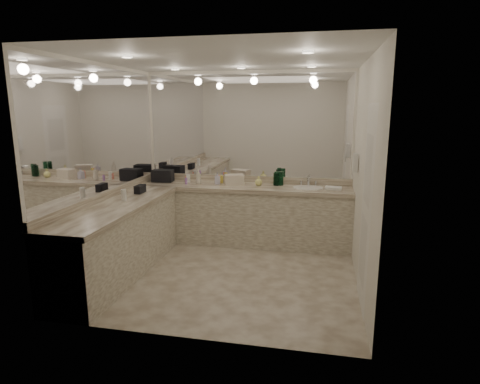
% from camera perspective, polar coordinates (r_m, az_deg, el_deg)
% --- Properties ---
extents(floor, '(3.20, 3.20, 0.00)m').
position_cam_1_polar(floor, '(5.20, -1.93, -11.39)').
color(floor, beige).
rests_on(floor, ground).
extents(ceiling, '(3.20, 3.20, 0.00)m').
position_cam_1_polar(ceiling, '(4.80, -2.16, 18.43)').
color(ceiling, white).
rests_on(ceiling, floor).
extents(wall_back, '(3.20, 0.02, 2.60)m').
position_cam_1_polar(wall_back, '(6.28, 1.14, 5.03)').
color(wall_back, silver).
rests_on(wall_back, floor).
extents(wall_left, '(0.02, 3.00, 2.60)m').
position_cam_1_polar(wall_left, '(5.43, -18.74, 3.29)').
color(wall_left, silver).
rests_on(wall_left, floor).
extents(wall_right, '(0.02, 3.00, 2.60)m').
position_cam_1_polar(wall_right, '(4.72, 17.20, 2.18)').
color(wall_right, silver).
rests_on(wall_right, floor).
extents(vanity_back_base, '(3.20, 0.60, 0.84)m').
position_cam_1_polar(vanity_back_base, '(6.16, 0.61, -3.45)').
color(vanity_back_base, beige).
rests_on(vanity_back_base, floor).
extents(vanity_back_top, '(3.20, 0.64, 0.06)m').
position_cam_1_polar(vanity_back_top, '(6.05, 0.60, 0.64)').
color(vanity_back_top, beige).
rests_on(vanity_back_top, vanity_back_base).
extents(vanity_left_base, '(0.60, 2.40, 0.84)m').
position_cam_1_polar(vanity_left_base, '(5.23, -16.86, -6.85)').
color(vanity_left_base, beige).
rests_on(vanity_left_base, floor).
extents(vanity_left_top, '(0.64, 2.42, 0.06)m').
position_cam_1_polar(vanity_left_top, '(5.10, -17.07, -2.06)').
color(vanity_left_top, beige).
rests_on(vanity_left_top, vanity_left_base).
extents(backsplash_back, '(3.20, 0.04, 0.10)m').
position_cam_1_polar(backsplash_back, '(6.32, 1.10, 1.86)').
color(backsplash_back, beige).
rests_on(backsplash_back, vanity_back_top).
extents(backsplash_left, '(0.04, 3.00, 0.10)m').
position_cam_1_polar(backsplash_left, '(5.48, -18.32, -0.34)').
color(backsplash_left, beige).
rests_on(backsplash_left, vanity_left_top).
extents(mirror_back, '(3.12, 0.01, 1.55)m').
position_cam_1_polar(mirror_back, '(6.23, 1.14, 9.36)').
color(mirror_back, white).
rests_on(mirror_back, wall_back).
extents(mirror_left, '(0.01, 2.92, 1.55)m').
position_cam_1_polar(mirror_left, '(5.37, -18.97, 8.29)').
color(mirror_left, white).
rests_on(mirror_left, wall_left).
extents(sink, '(0.44, 0.44, 0.03)m').
position_cam_1_polar(sink, '(5.96, 9.64, 0.53)').
color(sink, white).
rests_on(sink, vanity_back_top).
extents(faucet, '(0.24, 0.16, 0.14)m').
position_cam_1_polar(faucet, '(6.15, 9.73, 1.59)').
color(faucet, silver).
rests_on(faucet, vanity_back_top).
extents(wall_phone, '(0.06, 0.10, 0.24)m').
position_cam_1_polar(wall_phone, '(5.40, 16.06, 3.96)').
color(wall_phone, white).
rests_on(wall_phone, wall_right).
extents(door, '(0.02, 0.82, 2.10)m').
position_cam_1_polar(door, '(4.29, 17.46, -2.23)').
color(door, white).
rests_on(door, wall_right).
extents(black_toiletry_bag, '(0.34, 0.23, 0.18)m').
position_cam_1_polar(black_toiletry_bag, '(6.45, -10.93, 2.23)').
color(black_toiletry_bag, black).
rests_on(black_toiletry_bag, vanity_back_top).
extents(black_bag_spill, '(0.09, 0.20, 0.11)m').
position_cam_1_polar(black_bag_spill, '(5.67, -14.03, 0.35)').
color(black_bag_spill, black).
rests_on(black_bag_spill, vanity_left_top).
extents(cream_cosmetic_case, '(0.32, 0.26, 0.16)m').
position_cam_1_polar(cream_cosmetic_case, '(6.10, -0.83, 1.80)').
color(cream_cosmetic_case, beige).
rests_on(cream_cosmetic_case, vanity_back_top).
extents(hand_towel, '(0.25, 0.18, 0.04)m').
position_cam_1_polar(hand_towel, '(5.91, 13.13, 0.53)').
color(hand_towel, white).
rests_on(hand_towel, vanity_back_top).
extents(lotion_left, '(0.07, 0.07, 0.16)m').
position_cam_1_polar(lotion_left, '(5.25, -16.20, -0.40)').
color(lotion_left, white).
rests_on(lotion_left, vanity_left_top).
extents(soap_bottle_a, '(0.10, 0.10, 0.22)m').
position_cam_1_polar(soap_bottle_a, '(6.20, -5.92, 2.17)').
color(soap_bottle_a, beige).
rests_on(soap_bottle_a, vanity_back_top).
extents(soap_bottle_b, '(0.10, 0.10, 0.18)m').
position_cam_1_polar(soap_bottle_b, '(6.16, -3.24, 1.97)').
color(soap_bottle_b, silver).
rests_on(soap_bottle_b, vanity_back_top).
extents(soap_bottle_c, '(0.14, 0.14, 0.15)m').
position_cam_1_polar(soap_bottle_c, '(6.04, 2.66, 1.60)').
color(soap_bottle_c, '#DAD778').
rests_on(soap_bottle_c, vanity_back_top).
extents(green_bottle_0, '(0.07, 0.07, 0.19)m').
position_cam_1_polar(green_bottle_0, '(6.08, 5.10, 1.83)').
color(green_bottle_0, '#114C2A').
rests_on(green_bottle_0, vanity_back_top).
extents(green_bottle_1, '(0.07, 0.07, 0.21)m').
position_cam_1_polar(green_bottle_1, '(6.06, 5.22, 1.90)').
color(green_bottle_1, '#114C2A').
rests_on(green_bottle_1, vanity_back_top).
extents(green_bottle_2, '(0.07, 0.07, 0.21)m').
position_cam_1_polar(green_bottle_2, '(6.09, 5.85, 1.94)').
color(green_bottle_2, '#114C2A').
rests_on(green_bottle_2, vanity_back_top).
extents(amenity_bottle_0, '(0.04, 0.04, 0.12)m').
position_cam_1_polar(amenity_bottle_0, '(6.26, -2.96, 1.86)').
color(amenity_bottle_0, '#E57F66').
rests_on(amenity_bottle_0, vanity_back_top).
extents(amenity_bottle_1, '(0.05, 0.05, 0.10)m').
position_cam_1_polar(amenity_bottle_1, '(6.39, -7.61, 1.86)').
color(amenity_bottle_1, '#E57F66').
rests_on(amenity_bottle_1, vanity_back_top).
extents(amenity_bottle_2, '(0.06, 0.06, 0.12)m').
position_cam_1_polar(amenity_bottle_2, '(6.37, -7.38, 1.96)').
color(amenity_bottle_2, white).
rests_on(amenity_bottle_2, vanity_back_top).
extents(amenity_bottle_3, '(0.04, 0.04, 0.10)m').
position_cam_1_polar(amenity_bottle_3, '(6.20, -7.66, 1.56)').
color(amenity_bottle_3, '#9966B2').
rests_on(amenity_bottle_3, vanity_back_top).
extents(amenity_bottle_4, '(0.06, 0.06, 0.12)m').
position_cam_1_polar(amenity_bottle_4, '(6.26, -2.67, 1.82)').
color(amenity_bottle_4, '#F2D84C').
rests_on(amenity_bottle_4, vanity_back_top).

